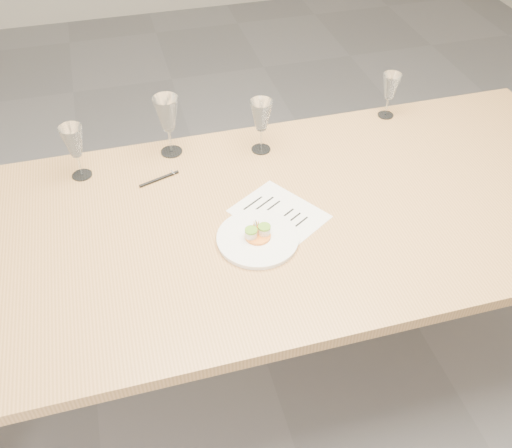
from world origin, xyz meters
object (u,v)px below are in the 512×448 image
object	(u,v)px
dinner_plate	(258,238)
wine_glass_2	(261,117)
ballpoint_pen	(159,179)
wine_glass_1	(167,115)
dining_table	(265,231)
recipe_sheet	(279,214)
wine_glass_0	(74,143)
wine_glass_3	(390,87)

from	to	relation	value
dinner_plate	wine_glass_2	size ratio (longest dim) A/B	1.25
ballpoint_pen	wine_glass_1	bearing A→B (deg)	47.75
dining_table	ballpoint_pen	world-z (taller)	ballpoint_pen
dinner_plate	ballpoint_pen	distance (m)	0.44
recipe_sheet	dinner_plate	bearing A→B (deg)	-166.70
dinner_plate	wine_glass_2	distance (m)	0.49
wine_glass_2	wine_glass_0	bearing A→B (deg)	178.53
dining_table	wine_glass_0	size ratio (longest dim) A/B	12.35
wine_glass_0	dinner_plate	bearing A→B (deg)	-43.17
dinner_plate	wine_glass_2	world-z (taller)	wine_glass_2
dinner_plate	ballpoint_pen	size ratio (longest dim) A/B	1.76
wine_glass_3	recipe_sheet	bearing A→B (deg)	-142.25
recipe_sheet	wine_glass_0	world-z (taller)	wine_glass_0
recipe_sheet	wine_glass_2	xyz separation A→B (m)	(0.04, 0.35, 0.14)
dinner_plate	wine_glass_1	xyz separation A→B (m)	(-0.18, 0.52, 0.14)
wine_glass_0	wine_glass_2	world-z (taller)	wine_glass_2
wine_glass_1	wine_glass_2	world-z (taller)	wine_glass_1
dinner_plate	recipe_sheet	xyz separation A→B (m)	(0.10, 0.10, -0.01)
dining_table	wine_glass_1	bearing A→B (deg)	118.94
dinner_plate	wine_glass_2	bearing A→B (deg)	73.14
wine_glass_0	wine_glass_3	bearing A→B (deg)	3.69
recipe_sheet	wine_glass_1	world-z (taller)	wine_glass_1
dining_table	dinner_plate	bearing A→B (deg)	-117.20
dining_table	wine_glass_2	xyz separation A→B (m)	(0.08, 0.35, 0.21)
ballpoint_pen	wine_glass_0	distance (m)	0.30
recipe_sheet	dining_table	bearing A→B (deg)	142.63
wine_glass_3	wine_glass_1	bearing A→B (deg)	-178.60
dining_table	wine_glass_1	size ratio (longest dim) A/B	10.87
dinner_plate	wine_glass_3	xyz separation A→B (m)	(0.67, 0.54, 0.11)
ballpoint_pen	wine_glass_0	size ratio (longest dim) A/B	0.73
dining_table	wine_glass_3	distance (m)	0.78
dinner_plate	recipe_sheet	distance (m)	0.14
ballpoint_pen	wine_glass_1	distance (m)	0.22
recipe_sheet	wine_glass_3	size ratio (longest dim) A/B	1.93
dinner_plate	wine_glass_0	bearing A→B (deg)	136.83
dining_table	recipe_sheet	bearing A→B (deg)	-5.33
wine_glass_2	dining_table	bearing A→B (deg)	-103.56
dinner_plate	recipe_sheet	world-z (taller)	dinner_plate
dining_table	wine_glass_1	world-z (taller)	wine_glass_1
ballpoint_pen	wine_glass_3	bearing A→B (deg)	-7.98
dining_table	wine_glass_2	distance (m)	0.41
dining_table	recipe_sheet	world-z (taller)	recipe_sheet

